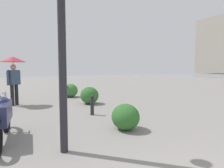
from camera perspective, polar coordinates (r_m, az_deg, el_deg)
lamppost at (r=3.64m, az=-15.19°, el=22.14°), size 0.98×0.28×3.94m
motorcycle at (r=4.65m, az=-30.52°, el=-8.77°), size 2.17×0.39×1.06m
pedestrian at (r=8.76m, az=-27.82°, el=4.59°), size 1.00×1.00×2.03m
bollard_near at (r=6.27m, az=-6.06°, el=-6.24°), size 0.13×0.13×0.66m
bollard_mid at (r=10.14m, az=-14.01°, el=-1.73°), size 0.13×0.13×0.82m
shrub_low at (r=4.79m, az=4.12°, el=-9.91°), size 0.77×0.69×0.65m
shrub_round at (r=10.38m, az=-12.50°, el=-1.91°), size 0.85×0.77×0.72m
shrub_wide at (r=8.26m, az=-6.86°, el=-3.45°), size 0.87×0.78×0.74m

